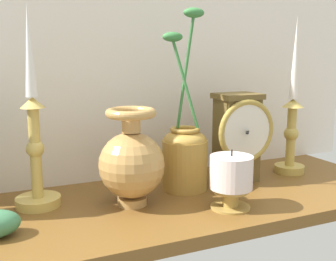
% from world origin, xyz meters
% --- Properties ---
extents(ground_plane, '(1.00, 0.36, 0.02)m').
position_xyz_m(ground_plane, '(0.00, 0.00, -0.01)').
color(ground_plane, brown).
extents(back_wall, '(1.20, 0.02, 0.65)m').
position_xyz_m(back_wall, '(0.00, 0.18, 0.33)').
color(back_wall, white).
rests_on(back_wall, ground_plane).
extents(mantel_clock, '(0.14, 0.10, 0.20)m').
position_xyz_m(mantel_clock, '(0.18, 0.04, 0.11)').
color(mantel_clock, brown).
rests_on(mantel_clock, ground_plane).
extents(candlestick_tall_left, '(0.07, 0.07, 0.37)m').
position_xyz_m(candlestick_tall_left, '(0.33, 0.05, 0.13)').
color(candlestick_tall_left, tan).
rests_on(candlestick_tall_left, ground_plane).
extents(candlestick_tall_center, '(0.08, 0.08, 0.38)m').
position_xyz_m(candlestick_tall_center, '(-0.26, 0.07, 0.13)').
color(candlestick_tall_center, '#D0B155').
rests_on(candlestick_tall_center, ground_plane).
extents(brass_vase_bulbous, '(0.13, 0.13, 0.19)m').
position_xyz_m(brass_vase_bulbous, '(-0.09, 0.00, 0.09)').
color(brass_vase_bulbous, tan).
rests_on(brass_vase_bulbous, ground_plane).
extents(brass_vase_jar, '(0.10, 0.10, 0.38)m').
position_xyz_m(brass_vase_jar, '(0.04, 0.04, 0.08)').
color(brass_vase_jar, '#B58A3A').
rests_on(brass_vase_jar, ground_plane).
extents(pillar_candle_front, '(0.08, 0.08, 0.11)m').
position_xyz_m(pillar_candle_front, '(0.07, -0.09, 0.06)').
color(pillar_candle_front, '#AD8A40').
rests_on(pillar_candle_front, ground_plane).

